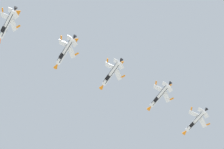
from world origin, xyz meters
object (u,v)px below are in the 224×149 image
Objects in this scene: fighter_jet_left_wing at (65,52)px; fighter_jet_lead at (7,25)px; fighter_jet_right_outer at (195,121)px; fighter_jet_left_outer at (159,96)px; fighter_jet_right_wing at (111,74)px.

fighter_jet_lead is at bearing 176.59° from fighter_jet_left_wing.
fighter_jet_right_outer reaches higher than fighter_jet_lead.
fighter_jet_left_wing is at bearing 178.72° from fighter_jet_left_outer.
fighter_jet_left_wing is at bearing -3.41° from fighter_jet_lead.
fighter_jet_right_wing is (43.22, -0.03, 2.42)m from fighter_jet_lead.
fighter_jet_lead is at bearing 179.83° from fighter_jet_right_outer.
fighter_jet_lead is 1.00× the size of fighter_jet_left_outer.
fighter_jet_right_wing is 1.00× the size of fighter_jet_right_outer.
fighter_jet_left_outer is at bearing -2.02° from fighter_jet_lead.
fighter_jet_left_outer reaches higher than fighter_jet_left_wing.
fighter_jet_right_wing reaches higher than fighter_jet_lead.
fighter_jet_left_wing is 1.00× the size of fighter_jet_right_outer.
fighter_jet_left_wing is at bearing -179.00° from fighter_jet_right_outer.
fighter_jet_lead is at bearing 178.63° from fighter_jet_right_wing.
fighter_jet_left_outer is (65.78, -0.79, 2.69)m from fighter_jet_lead.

